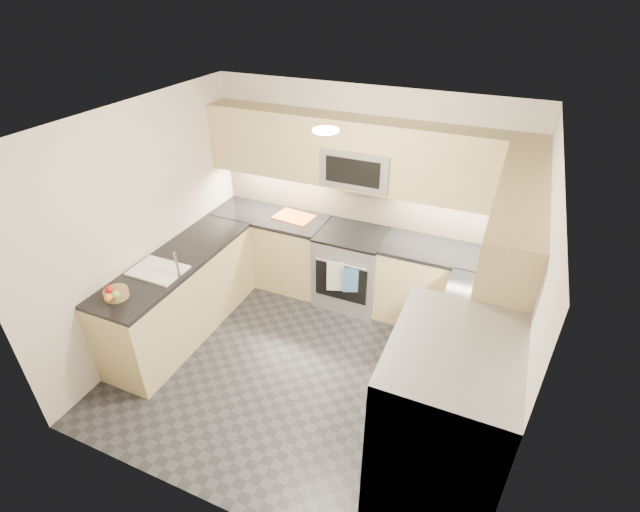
# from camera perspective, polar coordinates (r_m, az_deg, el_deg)

# --- Properties ---
(floor) EXTENTS (3.60, 3.20, 0.00)m
(floor) POSITION_cam_1_polar(r_m,az_deg,el_deg) (4.93, -1.67, -13.45)
(floor) COLOR black
(floor) RESTS_ON ground
(ceiling) EXTENTS (3.60, 3.20, 0.02)m
(ceiling) POSITION_cam_1_polar(r_m,az_deg,el_deg) (3.61, -2.31, 15.72)
(ceiling) COLOR beige
(ceiling) RESTS_ON wall_back
(wall_back) EXTENTS (3.60, 0.02, 2.50)m
(wall_back) POSITION_cam_1_polar(r_m,az_deg,el_deg) (5.44, 5.31, 7.27)
(wall_back) COLOR beige
(wall_back) RESTS_ON floor
(wall_front) EXTENTS (3.60, 0.02, 2.50)m
(wall_front) POSITION_cam_1_polar(r_m,az_deg,el_deg) (3.11, -15.13, -16.02)
(wall_front) COLOR beige
(wall_front) RESTS_ON floor
(wall_left) EXTENTS (0.02, 3.20, 2.50)m
(wall_left) POSITION_cam_1_polar(r_m,az_deg,el_deg) (5.08, -20.68, 3.33)
(wall_left) COLOR beige
(wall_left) RESTS_ON floor
(wall_right) EXTENTS (0.02, 3.20, 2.50)m
(wall_right) POSITION_cam_1_polar(r_m,az_deg,el_deg) (3.86, 23.22, -6.91)
(wall_right) COLOR beige
(wall_right) RESTS_ON floor
(base_cab_back_left) EXTENTS (1.42, 0.60, 0.90)m
(base_cab_back_left) POSITION_cam_1_polar(r_m,az_deg,el_deg) (5.97, -5.96, 0.90)
(base_cab_back_left) COLOR tan
(base_cab_back_left) RESTS_ON floor
(base_cab_back_right) EXTENTS (1.42, 0.60, 0.90)m
(base_cab_back_right) POSITION_cam_1_polar(r_m,az_deg,el_deg) (5.39, 14.87, -3.89)
(base_cab_back_right) COLOR tan
(base_cab_back_right) RESTS_ON floor
(base_cab_right) EXTENTS (0.60, 1.70, 0.90)m
(base_cab_right) POSITION_cam_1_polar(r_m,az_deg,el_deg) (4.47, 17.29, -13.03)
(base_cab_right) COLOR tan
(base_cab_right) RESTS_ON floor
(base_cab_peninsula) EXTENTS (0.60, 2.00, 0.90)m
(base_cab_peninsula) POSITION_cam_1_polar(r_m,az_deg,el_deg) (5.30, -16.66, -4.84)
(base_cab_peninsula) COLOR tan
(base_cab_peninsula) RESTS_ON floor
(countertop_back_left) EXTENTS (1.42, 0.63, 0.04)m
(countertop_back_left) POSITION_cam_1_polar(r_m,az_deg,el_deg) (5.74, -6.21, 4.93)
(countertop_back_left) COLOR black
(countertop_back_left) RESTS_ON base_cab_back_left
(countertop_back_right) EXTENTS (1.42, 0.63, 0.04)m
(countertop_back_right) POSITION_cam_1_polar(r_m,az_deg,el_deg) (5.14, 15.58, 0.38)
(countertop_back_right) COLOR black
(countertop_back_right) RESTS_ON base_cab_back_right
(countertop_right) EXTENTS (0.63, 1.70, 0.04)m
(countertop_right) POSITION_cam_1_polar(r_m,az_deg,el_deg) (4.16, 18.32, -8.40)
(countertop_right) COLOR black
(countertop_right) RESTS_ON base_cab_right
(countertop_peninsula) EXTENTS (0.63, 2.00, 0.04)m
(countertop_peninsula) POSITION_cam_1_polar(r_m,az_deg,el_deg) (5.05, -17.47, -0.55)
(countertop_peninsula) COLOR black
(countertop_peninsula) RESTS_ON base_cab_peninsula
(upper_cab_back) EXTENTS (3.60, 0.35, 0.75)m
(upper_cab_back) POSITION_cam_1_polar(r_m,az_deg,el_deg) (5.07, 4.98, 12.44)
(upper_cab_back) COLOR tan
(upper_cab_back) RESTS_ON wall_back
(upper_cab_right) EXTENTS (0.35, 1.95, 0.75)m
(upper_cab_right) POSITION_cam_1_polar(r_m,az_deg,el_deg) (3.79, 22.70, 2.95)
(upper_cab_right) COLOR tan
(upper_cab_right) RESTS_ON wall_right
(backsplash_back) EXTENTS (3.60, 0.01, 0.51)m
(backsplash_back) POSITION_cam_1_polar(r_m,az_deg,el_deg) (5.46, 5.27, 6.73)
(backsplash_back) COLOR tan
(backsplash_back) RESTS_ON wall_back
(backsplash_right) EXTENTS (0.01, 2.30, 0.51)m
(backsplash_right) POSITION_cam_1_polar(r_m,az_deg,el_deg) (4.26, 23.37, -3.93)
(backsplash_right) COLOR tan
(backsplash_right) RESTS_ON wall_right
(gas_range) EXTENTS (0.76, 0.65, 0.91)m
(gas_range) POSITION_cam_1_polar(r_m,az_deg,el_deg) (5.56, 3.82, -1.48)
(gas_range) COLOR #94959B
(gas_range) RESTS_ON floor
(range_cooktop) EXTENTS (0.76, 0.65, 0.03)m
(range_cooktop) POSITION_cam_1_polar(r_m,az_deg,el_deg) (5.32, 3.99, 2.67)
(range_cooktop) COLOR black
(range_cooktop) RESTS_ON gas_range
(oven_door_glass) EXTENTS (0.62, 0.02, 0.45)m
(oven_door_glass) POSITION_cam_1_polar(r_m,az_deg,el_deg) (5.30, 2.58, -3.32)
(oven_door_glass) COLOR black
(oven_door_glass) RESTS_ON gas_range
(oven_handle) EXTENTS (0.60, 0.02, 0.02)m
(oven_handle) POSITION_cam_1_polar(r_m,az_deg,el_deg) (5.14, 2.57, -0.98)
(oven_handle) COLOR #B2B5BA
(oven_handle) RESTS_ON gas_range
(microwave) EXTENTS (0.76, 0.40, 0.40)m
(microwave) POSITION_cam_1_polar(r_m,az_deg,el_deg) (5.09, 4.82, 11.03)
(microwave) COLOR #929399
(microwave) RESTS_ON upper_cab_back
(microwave_door) EXTENTS (0.60, 0.01, 0.28)m
(microwave_door) POSITION_cam_1_polar(r_m,az_deg,el_deg) (4.91, 4.01, 10.27)
(microwave_door) COLOR black
(microwave_door) RESTS_ON microwave
(refrigerator) EXTENTS (0.70, 0.90, 1.80)m
(refrigerator) POSITION_cam_1_polar(r_m,az_deg,el_deg) (3.26, 13.99, -22.40)
(refrigerator) COLOR #A0A1A7
(refrigerator) RESTS_ON floor
(fridge_handle_left) EXTENTS (0.02, 0.02, 1.20)m
(fridge_handle_left) POSITION_cam_1_polar(r_m,az_deg,el_deg) (3.15, 6.29, -22.62)
(fridge_handle_left) COLOR #B2B5BA
(fridge_handle_left) RESTS_ON refrigerator
(fridge_handle_right) EXTENTS (0.02, 0.02, 1.20)m
(fridge_handle_right) POSITION_cam_1_polar(r_m,az_deg,el_deg) (3.36, 8.30, -17.94)
(fridge_handle_right) COLOR #B2B5BA
(fridge_handle_right) RESTS_ON refrigerator
(sink_basin) EXTENTS (0.52, 0.38, 0.16)m
(sink_basin) POSITION_cam_1_polar(r_m,az_deg,el_deg) (4.92, -19.19, -2.37)
(sink_basin) COLOR white
(sink_basin) RESTS_ON base_cab_peninsula
(faucet) EXTENTS (0.03, 0.03, 0.28)m
(faucet) POSITION_cam_1_polar(r_m,az_deg,el_deg) (4.66, -17.20, -1.08)
(faucet) COLOR silver
(faucet) RESTS_ON countertop_peninsula
(utensil_bowl) EXTENTS (0.30, 0.30, 0.14)m
(utensil_bowl) POSITION_cam_1_polar(r_m,az_deg,el_deg) (4.98, 21.79, -0.68)
(utensil_bowl) COLOR #51A044
(utensil_bowl) RESTS_ON countertop_back_right
(cutting_board) EXTENTS (0.49, 0.37, 0.01)m
(cutting_board) POSITION_cam_1_polar(r_m,az_deg,el_deg) (5.63, -3.23, 4.82)
(cutting_board) COLOR orange
(cutting_board) RESTS_ON countertop_back_left
(fruit_basket) EXTENTS (0.26, 0.26, 0.08)m
(fruit_basket) POSITION_cam_1_polar(r_m,az_deg,el_deg) (4.63, -23.80, -4.25)
(fruit_basket) COLOR olive
(fruit_basket) RESTS_ON countertop_peninsula
(fruit_apple) EXTENTS (0.08, 0.08, 0.08)m
(fruit_apple) POSITION_cam_1_polar(r_m,az_deg,el_deg) (4.57, -24.47, -3.76)
(fruit_apple) COLOR #B11614
(fruit_apple) RESTS_ON fruit_basket
(fruit_pear) EXTENTS (0.07, 0.07, 0.07)m
(fruit_pear) POSITION_cam_1_polar(r_m,az_deg,el_deg) (4.49, -23.87, -4.33)
(fruit_pear) COLOR #79C152
(fruit_pear) RESTS_ON fruit_basket
(dish_towel_check) EXTENTS (0.20, 0.08, 0.38)m
(dish_towel_check) POSITION_cam_1_polar(r_m,az_deg,el_deg) (5.23, 1.94, -2.53)
(dish_towel_check) COLOR silver
(dish_towel_check) RESTS_ON oven_handle
(dish_towel_blue) EXTENTS (0.16, 0.08, 0.32)m
(dish_towel_blue) POSITION_cam_1_polar(r_m,az_deg,el_deg) (5.18, 3.79, -2.98)
(dish_towel_blue) COLOR #335D8C
(dish_towel_blue) RESTS_ON oven_handle
(fruit_orange) EXTENTS (0.07, 0.07, 0.07)m
(fruit_orange) POSITION_cam_1_polar(r_m,az_deg,el_deg) (4.47, -24.61, -4.66)
(fruit_orange) COLOR orange
(fruit_orange) RESTS_ON fruit_basket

